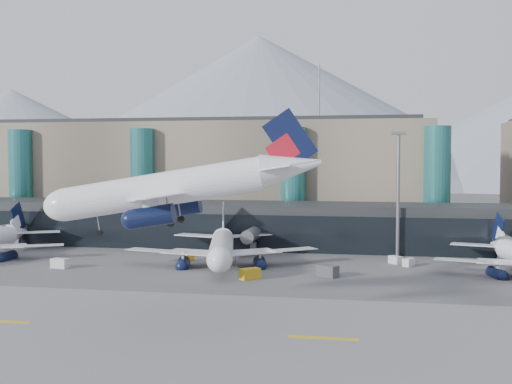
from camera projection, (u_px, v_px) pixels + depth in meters
ground at (190, 302)px, 90.29m from camera, size 900.00×900.00×0.00m
runway_strip at (154, 329)px, 75.57m from camera, size 400.00×40.00×0.04m
runway_markings at (154, 329)px, 75.57m from camera, size 128.00×1.00×0.02m
concourse at (262, 225)px, 146.68m from camera, size 170.00×27.00×10.00m
terminal_main at (196, 175)px, 182.43m from camera, size 130.00×30.00×31.00m
teal_towers at (216, 182)px, 164.96m from camera, size 116.40×19.40×46.00m
mountain_ridge at (364, 123)px, 457.83m from camera, size 910.00×400.00×110.00m
lightmast_mid at (398, 187)px, 131.08m from camera, size 3.00×1.20×25.60m
hero_jet at (190, 177)px, 79.33m from camera, size 36.46×37.28×12.02m
jet_parked_mid at (222, 239)px, 122.58m from camera, size 37.62×38.54×12.40m
veh_a at (60, 263)px, 118.05m from camera, size 3.39×2.27×1.77m
veh_b at (188, 257)px, 126.57m from camera, size 2.20×2.69×1.34m
veh_c at (328, 271)px, 109.21m from camera, size 4.08×3.55×2.01m
veh_d at (409, 262)px, 120.08m from camera, size 2.49×2.89×1.46m
veh_g at (395, 260)px, 122.85m from camera, size 2.77×2.90×1.48m
veh_h at (250, 274)px, 106.98m from camera, size 3.62×3.56×1.84m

